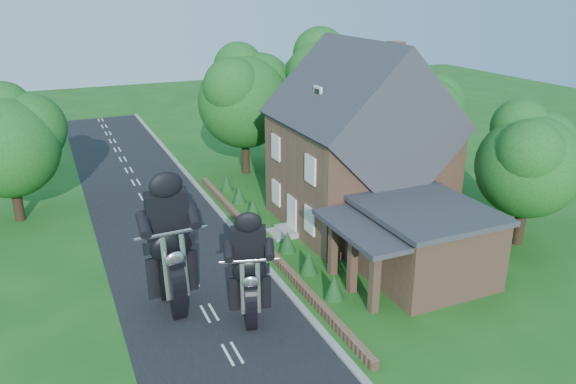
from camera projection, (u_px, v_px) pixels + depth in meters
name	position (u px, v px, depth m)	size (l,w,h in m)	color
ground	(209.00, 313.00, 23.27)	(120.00, 120.00, 0.00)	#174E16
road	(209.00, 313.00, 23.27)	(7.00, 80.00, 0.02)	black
kerb	(290.00, 294.00, 24.63)	(0.30, 80.00, 0.12)	gray
garden_wall	(262.00, 243.00, 29.13)	(0.30, 22.00, 0.40)	brown
house	(359.00, 149.00, 30.90)	(9.54, 8.64, 10.24)	brown
annex	(421.00, 241.00, 25.71)	(7.05, 5.94, 3.44)	brown
tree_annex_side	(533.00, 157.00, 28.22)	(5.64, 5.20, 7.48)	black
tree_house_right	(423.00, 114.00, 35.18)	(6.51, 6.00, 8.40)	black
tree_behind_house	(332.00, 83.00, 40.35)	(7.81, 7.20, 10.08)	black
tree_behind_left	(249.00, 93.00, 39.09)	(6.94, 6.40, 9.16)	black
tree_far_road	(14.00, 138.00, 31.12)	(6.08, 5.60, 7.84)	black
shrub_a	(334.00, 287.00, 24.23)	(0.90, 0.90, 1.10)	#123817
shrub_b	(309.00, 262.00, 26.38)	(0.90, 0.90, 1.10)	#123817
shrub_c	(287.00, 241.00, 28.52)	(0.90, 0.90, 1.10)	#123817
shrub_d	(253.00, 208.00, 32.82)	(0.90, 0.90, 1.10)	#123817
shrub_e	(239.00, 194.00, 34.96)	(0.90, 0.90, 1.10)	#123817
shrub_f	(227.00, 182.00, 37.11)	(0.90, 0.90, 1.10)	#123817
motorcycle_lead	(250.00, 305.00, 22.51)	(0.39, 1.55, 1.44)	black
motorcycle_follow	(173.00, 289.00, 23.30)	(0.50, 1.97, 1.83)	black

